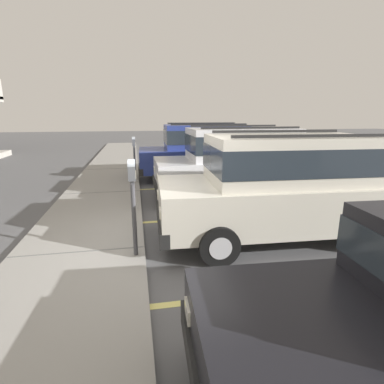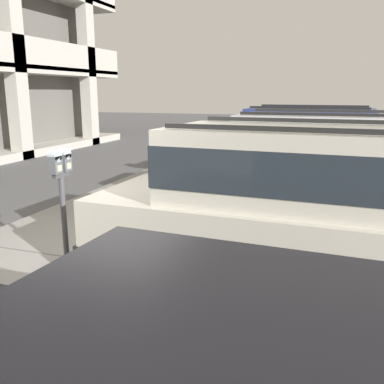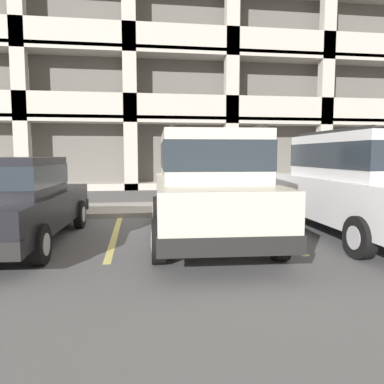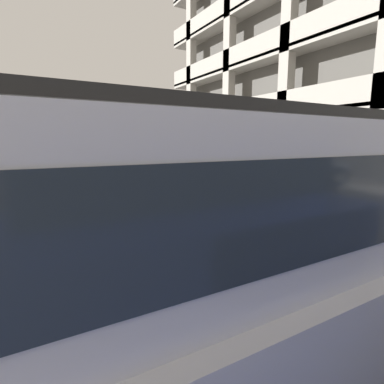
{
  "view_description": "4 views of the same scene",
  "coord_description": "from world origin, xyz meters",
  "px_view_note": "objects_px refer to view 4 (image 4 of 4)",
  "views": [
    {
      "loc": [
        -4.84,
        0.28,
        2.34
      ],
      "look_at": [
        -0.23,
        -0.59,
        1.12
      ],
      "focal_mm": 28.0,
      "sensor_mm": 36.0,
      "label": 1
    },
    {
      "loc": [
        -4.73,
        -2.91,
        2.37
      ],
      "look_at": [
        0.39,
        -1.17,
        1.09
      ],
      "focal_mm": 40.0,
      "sensor_mm": 36.0,
      "label": 2
    },
    {
      "loc": [
        -1.06,
        -9.21,
        1.59
      ],
      "look_at": [
        0.12,
        -0.97,
        0.75
      ],
      "focal_mm": 35.0,
      "sensor_mm": 36.0,
      "label": 3
    },
    {
      "loc": [
        4.79,
        -3.62,
        1.87
      ],
      "look_at": [
        -0.01,
        -0.86,
        0.93
      ],
      "focal_mm": 28.0,
      "sensor_mm": 36.0,
      "label": 4
    }
  ],
  "objects_px": {
    "red_sedan": "(77,183)",
    "parking_meter_near": "(235,170)",
    "dark_hatchback": "(201,258)",
    "silver_suv": "(108,192)"
  },
  "relations": [
    {
      "from": "silver_suv",
      "to": "red_sedan",
      "type": "height_order",
      "value": "silver_suv"
    },
    {
      "from": "silver_suv",
      "to": "parking_meter_near",
      "type": "height_order",
      "value": "silver_suv"
    },
    {
      "from": "red_sedan",
      "to": "dark_hatchback",
      "type": "height_order",
      "value": "dark_hatchback"
    },
    {
      "from": "parking_meter_near",
      "to": "silver_suv",
      "type": "bearing_deg",
      "value": -80.92
    },
    {
      "from": "silver_suv",
      "to": "parking_meter_near",
      "type": "bearing_deg",
      "value": 101.73
    },
    {
      "from": "dark_hatchback",
      "to": "parking_meter_near",
      "type": "bearing_deg",
      "value": 139.19
    },
    {
      "from": "silver_suv",
      "to": "dark_hatchback",
      "type": "xyz_separation_m",
      "value": [
        2.98,
        -0.14,
        0.0
      ]
    },
    {
      "from": "red_sedan",
      "to": "parking_meter_near",
      "type": "height_order",
      "value": "parking_meter_near"
    },
    {
      "from": "dark_hatchback",
      "to": "parking_meter_near",
      "type": "distance_m",
      "value": 4.53
    },
    {
      "from": "red_sedan",
      "to": "dark_hatchback",
      "type": "bearing_deg",
      "value": 1.06
    }
  ]
}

